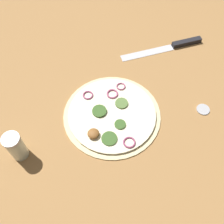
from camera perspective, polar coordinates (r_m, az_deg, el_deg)
ground_plane at (r=0.81m, az=-0.00°, el=-0.67°), size 3.00×3.00×0.00m
pizza at (r=0.80m, az=-0.08°, el=-0.52°), size 0.30×0.30×0.03m
knife at (r=1.02m, az=13.83°, el=13.97°), size 0.28×0.19×0.02m
spice_jar at (r=0.75m, az=-20.20°, el=-7.07°), size 0.05×0.05×0.10m
loose_cap at (r=0.86m, az=19.25°, el=0.60°), size 0.04×0.04×0.01m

